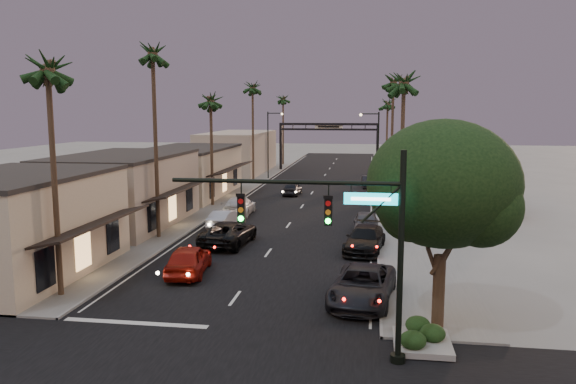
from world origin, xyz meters
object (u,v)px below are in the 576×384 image
(streetlight_left, at_px, (270,139))
(palm_ld, at_px, (253,85))
(palm_lc, at_px, (211,96))
(traffic_signal, at_px, (347,225))
(corner_tree, at_px, (445,189))
(streetlight_right, at_px, (375,147))
(palm_rc, at_px, (388,101))
(oncoming_red, at_px, (189,260))
(oncoming_silver, at_px, (225,219))
(curbside_near, at_px, (362,285))
(palm_ra, at_px, (404,77))
(curbside_black, at_px, (365,239))
(arch, at_px, (329,134))
(palm_la, at_px, (47,61))
(palm_far, at_px, (283,97))
(oncoming_pickup, at_px, (229,233))
(palm_rb, at_px, (394,79))
(palm_lb, at_px, (152,48))

(streetlight_left, distance_m, palm_ld, 7.88)
(palm_lc, bearing_deg, traffic_signal, -65.94)
(corner_tree, relative_size, streetlight_left, 0.98)
(streetlight_right, bearing_deg, palm_rc, 84.95)
(oncoming_red, xyz_separation_m, oncoming_silver, (-1.23, 12.67, -0.14))
(oncoming_silver, xyz_separation_m, curbside_near, (10.99, -15.89, 0.13))
(palm_rc, xyz_separation_m, curbside_near, (-2.40, -53.57, -9.63))
(palm_ra, bearing_deg, oncoming_silver, 170.17)
(oncoming_silver, distance_m, curbside_black, 12.49)
(palm_ra, bearing_deg, arch, 100.59)
(traffic_signal, bearing_deg, palm_la, 160.71)
(oncoming_red, bearing_deg, palm_ra, -146.17)
(corner_tree, xyz_separation_m, curbside_black, (-3.28, 12.93, -5.17))
(arch, height_order, palm_far, palm_far)
(arch, distance_m, oncoming_pickup, 49.50)
(palm_rc, height_order, palm_far, palm_far)
(corner_tree, xyz_separation_m, palm_rc, (-0.88, 56.55, 4.49))
(traffic_signal, bearing_deg, streetlight_right, 88.28)
(palm_far, bearing_deg, arch, -43.95)
(streetlight_right, height_order, palm_rc, palm_rc)
(corner_tree, distance_m, oncoming_pickup, 19.05)
(palm_lc, height_order, palm_rc, same)
(palm_rc, bearing_deg, palm_la, -107.37)
(palm_far, xyz_separation_m, curbside_black, (14.50, -57.62, -10.63))
(palm_rb, bearing_deg, curbside_near, -94.09)
(corner_tree, height_order, palm_la, palm_la)
(traffic_signal, bearing_deg, arch, 94.93)
(palm_la, distance_m, palm_ld, 46.01)
(arch, distance_m, palm_lb, 49.39)
(traffic_signal, relative_size, palm_la, 0.64)
(oncoming_silver, distance_m, curbside_near, 19.32)
(palm_lb, height_order, palm_ra, palm_lb)
(traffic_signal, relative_size, palm_ld, 0.60)
(traffic_signal, relative_size, palm_rc, 0.70)
(palm_lc, bearing_deg, oncoming_red, -77.30)
(palm_lb, xyz_separation_m, curbside_black, (14.80, -1.62, -12.57))
(traffic_signal, bearing_deg, palm_far, 100.70)
(traffic_signal, height_order, arch, traffic_signal)
(traffic_signal, xyz_separation_m, curbside_black, (0.51, 16.38, -4.27))
(arch, distance_m, palm_far, 12.96)
(palm_lc, bearing_deg, streetlight_right, 30.11)
(streetlight_right, xyz_separation_m, palm_lc, (-15.52, -9.00, 5.14))
(palm_rb, height_order, curbside_near, palm_rb)
(curbside_near, bearing_deg, palm_rc, 94.74)
(palm_rc, bearing_deg, curbside_near, -92.57)
(palm_rb, distance_m, curbside_black, 26.42)
(traffic_signal, height_order, streetlight_right, streetlight_right)
(traffic_signal, xyz_separation_m, palm_la, (-14.29, 5.00, 6.36))
(palm_ld, distance_m, oncoming_red, 43.24)
(streetlight_right, height_order, palm_ra, palm_ra)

